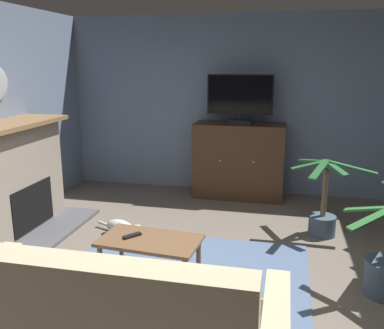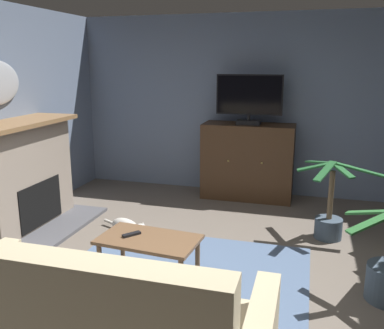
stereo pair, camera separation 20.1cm
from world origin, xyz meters
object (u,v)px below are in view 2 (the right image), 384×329
Objects in this scene: cat at (128,227)px; tv_remote at (132,234)px; fireplace at (23,178)px; tv_cabinet at (248,163)px; potted_plant_leafy_by_curtain at (329,217)px; television at (249,98)px; coffee_table at (149,244)px.

tv_remote is at bearing -62.96° from cat.
cat is (1.27, 0.11, -0.52)m from fireplace.
potted_plant_leafy_by_curtain is (1.11, -1.22, -0.28)m from tv_cabinet.
potted_plant_leafy_by_curtain reaches higher than cat.
television is 2.46m from cat.
coffee_table is 2.18m from potted_plant_leafy_by_curtain.
television is at bearing 37.54° from fireplace.
tv_remote is 0.19× the size of potted_plant_leafy_by_curtain.
potted_plant_leafy_by_curtain is at bearing -47.62° from tv_cabinet.
coffee_table is at bearing -99.72° from tv_cabinet.
potted_plant_leafy_by_curtain is at bearing 43.46° from coffee_table.
television is 5.43× the size of tv_remote.
tv_cabinet is 1.42× the size of coffee_table.
fireplace is 1.94m from tv_remote.
cat is at bearing -122.80° from television.
tv_cabinet reaches higher than potted_plant_leafy_by_curtain.
coffee_table is (-0.47, -2.67, -1.08)m from television.
tv_cabinet is at bearing 57.99° from cat.
tv_remote is 0.25× the size of cat.
tv_cabinet is 0.94m from television.
cat is (-2.22, -0.55, -0.15)m from potted_plant_leafy_by_curtain.
fireplace is 3.04m from tv_cabinet.
fireplace is at bearing 103.48° from tv_remote.
tv_remote is 1.11m from cat.
television is 1.01× the size of coffee_table.
television is 2.02m from potted_plant_leafy_by_curtain.
potted_plant_leafy_by_curtain is 1.35× the size of cat.
tv_cabinet is 2.14m from cat.
coffee_table reaches higher than cat.
coffee_table is at bearing -136.54° from potted_plant_leafy_by_curtain.
tv_cabinet is (2.38, 1.88, -0.10)m from fireplace.
fireplace is 2.10m from coffee_table.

